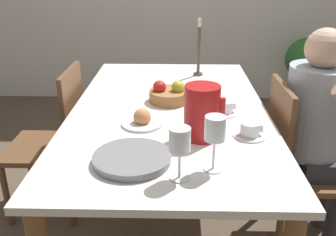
{
  "coord_description": "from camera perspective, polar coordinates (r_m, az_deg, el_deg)",
  "views": [
    {
      "loc": [
        0.04,
        -1.77,
        1.45
      ],
      "look_at": [
        0.0,
        -0.25,
        0.8
      ],
      "focal_mm": 40.0,
      "sensor_mm": 36.0,
      "label": 1
    }
  ],
  "objects": [
    {
      "name": "ground_plane",
      "position": [
        2.29,
        0.15,
        -16.18
      ],
      "size": [
        20.0,
        20.0,
        0.0
      ],
      "primitive_type": "plane",
      "color": "brown"
    },
    {
      "name": "dining_table",
      "position": [
        1.94,
        0.18,
        -1.1
      ],
      "size": [
        0.97,
        1.69,
        0.75
      ],
      "color": "white",
      "rests_on": "ground_plane"
    },
    {
      "name": "chair_person_side",
      "position": [
        2.07,
        19.21,
        -6.52
      ],
      "size": [
        0.42,
        0.42,
        0.9
      ],
      "rotation": [
        0.0,
        0.0,
        -1.57
      ],
      "color": "brown",
      "rests_on": "ground_plane"
    },
    {
      "name": "chair_opposite",
      "position": [
        2.3,
        -16.78,
        -3.15
      ],
      "size": [
        0.42,
        0.42,
        0.9
      ],
      "rotation": [
        0.0,
        0.0,
        1.57
      ],
      "color": "brown",
      "rests_on": "ground_plane"
    },
    {
      "name": "person_seated",
      "position": [
        2.03,
        22.14,
        -0.85
      ],
      "size": [
        0.39,
        0.41,
        1.16
      ],
      "rotation": [
        0.0,
        0.0,
        -1.57
      ],
      "color": "#33333D",
      "rests_on": "ground_plane"
    },
    {
      "name": "red_pitcher",
      "position": [
        1.55,
        5.18,
        0.92
      ],
      "size": [
        0.17,
        0.15,
        0.23
      ],
      "color": "red",
      "rests_on": "dining_table"
    },
    {
      "name": "wine_glass_water",
      "position": [
        1.29,
        7.17,
        -1.95
      ],
      "size": [
        0.07,
        0.07,
        0.21
      ],
      "color": "white",
      "rests_on": "dining_table"
    },
    {
      "name": "wine_glass_juice",
      "position": [
        1.24,
        1.8,
        -3.71
      ],
      "size": [
        0.07,
        0.07,
        0.19
      ],
      "color": "white",
      "rests_on": "dining_table"
    },
    {
      "name": "teacup_near_person",
      "position": [
        1.62,
        12.37,
        -1.91
      ],
      "size": [
        0.14,
        0.14,
        0.06
      ],
      "color": "silver",
      "rests_on": "dining_table"
    },
    {
      "name": "teacup_across",
      "position": [
        1.84,
        8.6,
        1.47
      ],
      "size": [
        0.14,
        0.14,
        0.06
      ],
      "color": "silver",
      "rests_on": "dining_table"
    },
    {
      "name": "serving_tray",
      "position": [
        1.4,
        -5.47,
        -6.16
      ],
      "size": [
        0.29,
        0.29,
        0.03
      ],
      "color": "gray",
      "rests_on": "dining_table"
    },
    {
      "name": "bread_plate",
      "position": [
        1.7,
        -3.95,
        -0.3
      ],
      "size": [
        0.19,
        0.19,
        0.08
      ],
      "color": "silver",
      "rests_on": "dining_table"
    },
    {
      "name": "fruit_bowl",
      "position": [
        1.97,
        0.11,
        3.64
      ],
      "size": [
        0.22,
        0.22,
        0.12
      ],
      "color": "#9E6B3D",
      "rests_on": "dining_table"
    },
    {
      "name": "candlestick_tall",
      "position": [
        2.42,
        4.69,
        9.8
      ],
      "size": [
        0.06,
        0.06,
        0.36
      ],
      "color": "#4C4238",
      "rests_on": "dining_table"
    },
    {
      "name": "potted_plant",
      "position": [
        3.98,
        20.28,
        7.74
      ],
      "size": [
        0.42,
        0.42,
        0.75
      ],
      "color": "#A8603D",
      "rests_on": "ground_plane"
    }
  ]
}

